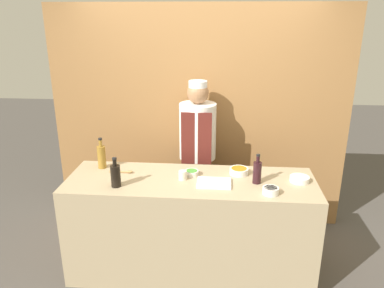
{
  "coord_description": "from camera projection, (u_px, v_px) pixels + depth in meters",
  "views": [
    {
      "loc": [
        0.26,
        -2.95,
        2.3
      ],
      "look_at": [
        0.0,
        0.14,
        1.2
      ],
      "focal_mm": 35.0,
      "sensor_mm": 36.0,
      "label": 1
    }
  ],
  "objects": [
    {
      "name": "ground_plane",
      "position": [
        191.0,
        268.0,
        3.56
      ],
      "size": [
        14.0,
        14.0,
        0.0
      ],
      "primitive_type": "plane",
      "color": "#4C4742"
    },
    {
      "name": "cabinet_wall",
      "position": [
        199.0,
        118.0,
        4.12
      ],
      "size": [
        3.18,
        0.18,
        2.4
      ],
      "color": "olive",
      "rests_on": "ground_plane"
    },
    {
      "name": "counter",
      "position": [
        191.0,
        226.0,
        3.41
      ],
      "size": [
        2.17,
        0.71,
        0.92
      ],
      "color": "tan",
      "rests_on": "ground_plane"
    },
    {
      "name": "sauce_bowl_purple",
      "position": [
        271.0,
        190.0,
        2.99
      ],
      "size": [
        0.13,
        0.13,
        0.06
      ],
      "color": "white",
      "rests_on": "counter"
    },
    {
      "name": "sauce_bowl_orange",
      "position": [
        239.0,
        171.0,
        3.36
      ],
      "size": [
        0.17,
        0.17,
        0.05
      ],
      "color": "white",
      "rests_on": "counter"
    },
    {
      "name": "sauce_bowl_white",
      "position": [
        300.0,
        179.0,
        3.21
      ],
      "size": [
        0.17,
        0.17,
        0.05
      ],
      "color": "white",
      "rests_on": "counter"
    },
    {
      "name": "sauce_bowl_green",
      "position": [
        191.0,
        173.0,
        3.34
      ],
      "size": [
        0.13,
        0.13,
        0.04
      ],
      "color": "white",
      "rests_on": "counter"
    },
    {
      "name": "cutting_board",
      "position": [
        214.0,
        183.0,
        3.17
      ],
      "size": [
        0.29,
        0.21,
        0.02
      ],
      "color": "white",
      "rests_on": "counter"
    },
    {
      "name": "bottle_vinegar",
      "position": [
        102.0,
        156.0,
        3.47
      ],
      "size": [
        0.08,
        0.08,
        0.29
      ],
      "color": "olive",
      "rests_on": "counter"
    },
    {
      "name": "bottle_soy",
      "position": [
        116.0,
        175.0,
        3.1
      ],
      "size": [
        0.08,
        0.08,
        0.26
      ],
      "color": "black",
      "rests_on": "counter"
    },
    {
      "name": "bottle_wine",
      "position": [
        257.0,
        172.0,
        3.16
      ],
      "size": [
        0.07,
        0.07,
        0.26
      ],
      "color": "black",
      "rests_on": "counter"
    },
    {
      "name": "cup_cream",
      "position": [
        183.0,
        175.0,
        3.25
      ],
      "size": [
        0.07,
        0.07,
        0.08
      ],
      "color": "silver",
      "rests_on": "counter"
    },
    {
      "name": "wooden_spoon",
      "position": [
        124.0,
        172.0,
        3.39
      ],
      "size": [
        0.22,
        0.04,
        0.02
      ],
      "color": "#B2844C",
      "rests_on": "counter"
    },
    {
      "name": "chef_center",
      "position": [
        198.0,
        154.0,
        3.91
      ],
      "size": [
        0.38,
        0.38,
        1.67
      ],
      "color": "#28282D",
      "rests_on": "ground_plane"
    }
  ]
}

